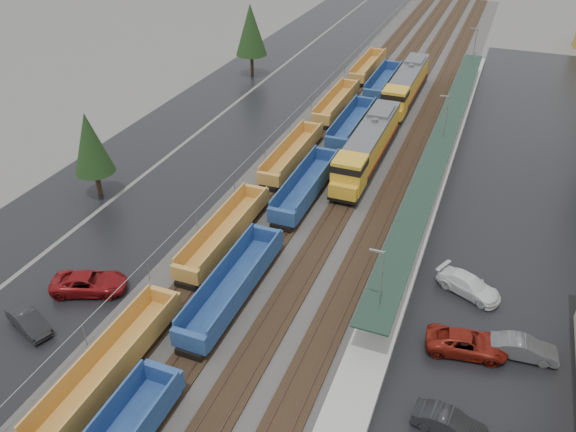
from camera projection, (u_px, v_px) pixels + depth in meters
name	position (u px, v px, depth m)	size (l,w,h in m)	color
ballast_strip	(378.00, 118.00, 74.75)	(20.00, 160.00, 0.08)	#302D2B
trackbed	(378.00, 118.00, 74.68)	(14.60, 160.00, 0.22)	black
west_parking_lot	(274.00, 103.00, 79.38)	(10.00, 160.00, 0.02)	black
west_road	(212.00, 94.00, 82.46)	(9.00, 160.00, 0.02)	black
east_commuter_lot	(527.00, 177.00, 61.08)	(16.00, 100.00, 0.02)	black
station_platform	(440.00, 157.00, 63.62)	(3.00, 80.00, 8.00)	#9E9B93
chainlink_fence	(307.00, 102.00, 75.60)	(0.08, 160.04, 2.02)	gray
tree_west_near	(90.00, 143.00, 54.91)	(3.96, 3.96, 9.00)	#332316
tree_west_far	(251.00, 30.00, 85.82)	(4.84, 4.84, 11.00)	#332316
locomotive_lead	(367.00, 147.00, 61.80)	(3.09, 20.36, 4.61)	black
locomotive_trail	(406.00, 86.00, 78.24)	(3.09, 20.36, 4.61)	black
well_string_yellow	(263.00, 189.00, 56.75)	(2.52, 98.52, 2.24)	#C98737
well_string_blue	(275.00, 230.00, 50.43)	(2.76, 98.50, 2.45)	navy
parked_car_west_b	(29.00, 321.00, 41.18)	(4.38, 1.53, 1.44)	black
parked_car_west_c	(89.00, 283.00, 44.73)	(5.91, 2.72, 1.64)	maroon
parked_car_east_a	(449.00, 424.00, 33.76)	(4.44, 1.55, 1.46)	black
parked_car_east_b	(467.00, 343.00, 39.26)	(5.62, 2.59, 1.56)	maroon
parked_car_east_c	(469.00, 285.00, 44.58)	(5.25, 2.13, 1.52)	white
parked_car_east_e	(524.00, 349.00, 38.86)	(4.59, 1.60, 1.51)	#525357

